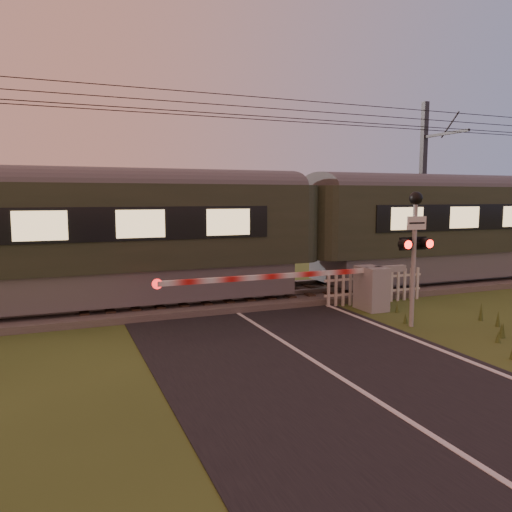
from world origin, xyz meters
name	(u,v)px	position (x,y,z in m)	size (l,w,h in m)	color
ground	(328,371)	(0.00, 0.00, 0.00)	(160.00, 160.00, 0.00)	#384B1D
road	(336,375)	(0.02, -0.23, 0.01)	(6.00, 140.00, 0.03)	black
track_bed	(219,300)	(0.00, 6.50, 0.07)	(140.00, 3.40, 0.39)	#47423D
overhead_wires	(217,107)	(0.00, 6.50, 5.72)	(120.00, 0.62, 0.62)	black
train	(303,230)	(2.82, 6.50, 2.10)	(38.94, 2.68, 3.62)	slate
boom_gate	(362,286)	(3.33, 3.91, 0.68)	(7.21, 0.94, 1.25)	gray
crossing_signal	(415,235)	(3.49, 1.99, 2.25)	(0.83, 0.35, 3.28)	gray
picket_fence	(375,287)	(4.25, 4.60, 0.50)	(3.39, 0.08, 0.99)	silver
catenary_mast	(424,186)	(9.43, 8.72, 3.60)	(0.22, 2.46, 6.92)	#2D2D30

